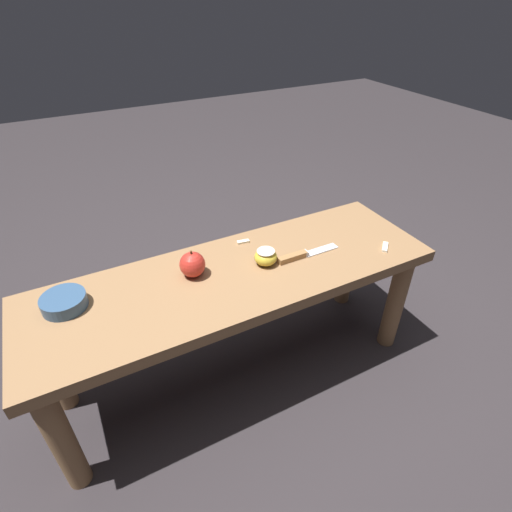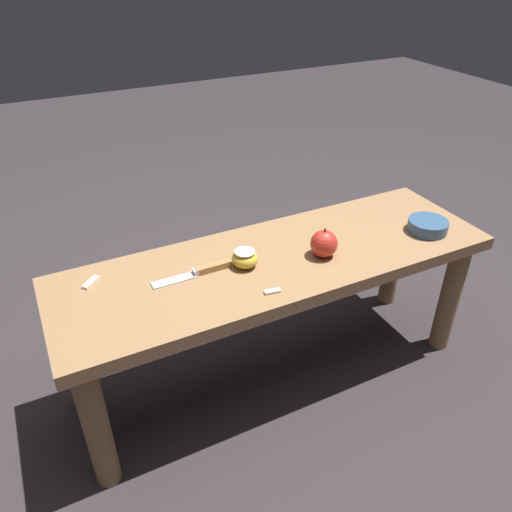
{
  "view_description": "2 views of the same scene",
  "coord_description": "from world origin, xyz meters",
  "views": [
    {
      "loc": [
        0.42,
        0.94,
        1.27
      ],
      "look_at": [
        -0.08,
        -0.01,
        0.51
      ],
      "focal_mm": 28.0,
      "sensor_mm": 36.0,
      "label": 1
    },
    {
      "loc": [
        -0.62,
        -1.09,
        1.29
      ],
      "look_at": [
        -0.08,
        -0.01,
        0.51
      ],
      "focal_mm": 35.0,
      "sensor_mm": 36.0,
      "label": 2
    }
  ],
  "objects": [
    {
      "name": "apple_slice_center",
      "position": [
        -0.1,
        -0.15,
        0.48
      ],
      "size": [
        0.05,
        0.02,
        0.01
      ],
      "color": "white",
      "rests_on": "wooden_bench"
    },
    {
      "name": "ground_plane",
      "position": [
        0.0,
        0.0,
        0.0
      ],
      "size": [
        8.0,
        8.0,
        0.0
      ],
      "primitive_type": "plane",
      "color": "#2D282B"
    },
    {
      "name": "bowl",
      "position": [
        0.51,
        -0.08,
        0.5
      ],
      "size": [
        0.13,
        0.13,
        0.04
      ],
      "color": "#335175",
      "rests_on": "wooden_bench"
    },
    {
      "name": "apple_slice_near_knife",
      "position": [
        -0.53,
        0.11,
        0.48
      ],
      "size": [
        0.05,
        0.05,
        0.01
      ],
      "color": "white",
      "rests_on": "wooden_bench"
    },
    {
      "name": "apple_cut",
      "position": [
        -0.11,
        -0.0,
        0.5
      ],
      "size": [
        0.08,
        0.08,
        0.05
      ],
      "color": "gold",
      "rests_on": "wooden_bench"
    },
    {
      "name": "wooden_bench",
      "position": [
        0.0,
        0.0,
        0.39
      ],
      "size": [
        1.34,
        0.42,
        0.48
      ],
      "color": "olive",
      "rests_on": "ground_plane"
    },
    {
      "name": "knife",
      "position": [
        -0.23,
        0.02,
        0.48
      ],
      "size": [
        0.23,
        0.03,
        0.02
      ],
      "rotation": [
        0.0,
        0.0,
        -3.14
      ],
      "color": "silver",
      "rests_on": "wooden_bench"
    },
    {
      "name": "apple_whole",
      "position": [
        0.13,
        -0.05,
        0.52
      ],
      "size": [
        0.08,
        0.08,
        0.09
      ],
      "color": "red",
      "rests_on": "wooden_bench"
    }
  ]
}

